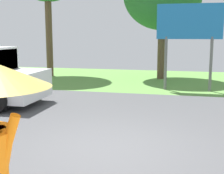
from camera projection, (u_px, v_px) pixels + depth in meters
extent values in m
cube|color=#4C4C4F|center=(126.00, 124.00, 8.31)|extent=(40.00, 8.00, 0.10)
cube|color=#5F9543|center=(155.00, 80.00, 15.99)|extent=(40.00, 8.00, 0.10)
cylinder|color=orange|center=(9.00, 138.00, 2.78)|extent=(0.24, 0.09, 0.45)
cube|color=#2D3842|center=(2.00, 62.00, 10.05)|extent=(0.10, 1.70, 0.77)
cylinder|color=black|center=(29.00, 89.00, 11.10)|extent=(0.76, 0.28, 0.76)
cylinder|color=slate|center=(166.00, 63.00, 12.96)|extent=(0.12, 0.12, 2.20)
cylinder|color=slate|center=(211.00, 64.00, 12.55)|extent=(0.12, 0.12, 2.20)
cube|color=#1E72B2|center=(190.00, 21.00, 12.47)|extent=(2.60, 0.10, 1.40)
cylinder|color=brown|center=(161.00, 49.00, 16.09)|extent=(0.36, 0.36, 3.03)
cylinder|color=brown|center=(49.00, 34.00, 16.99)|extent=(0.36, 0.36, 4.58)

